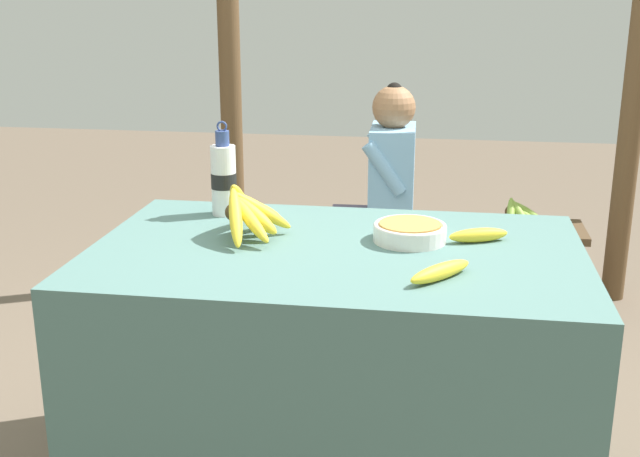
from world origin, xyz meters
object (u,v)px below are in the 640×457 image
at_px(wooden_bench, 418,236).
at_px(banana_bunch_green, 518,212).
at_px(water_bottle, 224,178).
at_px(loose_banana_front, 440,272).
at_px(support_post_near, 229,36).
at_px(serving_bowl, 410,231).
at_px(banana_bunch_ripe, 248,211).
at_px(loose_banana_side, 478,235).
at_px(seated_vendor, 382,181).

xyz_separation_m(wooden_bench, banana_bunch_green, (0.45, -0.00, 0.14)).
height_order(water_bottle, loose_banana_front, water_bottle).
height_order(banana_bunch_green, support_post_near, support_post_near).
height_order(serving_bowl, banana_bunch_green, serving_bowl).
bearing_deg(support_post_near, banana_bunch_green, -10.59).
height_order(banana_bunch_ripe, banana_bunch_green, banana_bunch_ripe).
bearing_deg(banana_bunch_green, support_post_near, 169.41).
relative_size(water_bottle, banana_bunch_green, 0.95).
bearing_deg(banana_bunch_ripe, loose_banana_front, -26.20).
distance_m(serving_bowl, banana_bunch_green, 1.51).
distance_m(water_bottle, loose_banana_side, 0.83).
height_order(banana_bunch_ripe, support_post_near, support_post_near).
height_order(water_bottle, banana_bunch_green, water_bottle).
bearing_deg(seated_vendor, loose_banana_front, 97.90).
distance_m(loose_banana_front, support_post_near, 2.30).
xyz_separation_m(banana_bunch_ripe, loose_banana_front, (0.57, -0.28, -0.06)).
bearing_deg(loose_banana_side, banana_bunch_green, 80.05).
distance_m(serving_bowl, support_post_near, 1.99).
xyz_separation_m(banana_bunch_green, support_post_near, (-1.42, 0.27, 0.76)).
height_order(serving_bowl, support_post_near, support_post_near).
bearing_deg(support_post_near, serving_bowl, -59.72).
distance_m(loose_banana_front, loose_banana_side, 0.35).
relative_size(wooden_bench, seated_vendor, 1.41).
bearing_deg(water_bottle, loose_banana_front, -35.75).
distance_m(water_bottle, loose_banana_front, 0.87).
relative_size(serving_bowl, banana_bunch_green, 0.66).
bearing_deg(loose_banana_side, serving_bowl, -173.61).
bearing_deg(water_bottle, seated_vendor, 70.42).
xyz_separation_m(water_bottle, loose_banana_side, (0.81, -0.17, -0.10)).
bearing_deg(water_bottle, support_post_near, 104.01).
relative_size(banana_bunch_ripe, serving_bowl, 1.58).
distance_m(serving_bowl, wooden_bench, 1.48).
distance_m(banana_bunch_ripe, seated_vendor, 1.46).
bearing_deg(water_bottle, wooden_bench, 63.87).
bearing_deg(serving_bowl, loose_banana_side, 6.39).
bearing_deg(support_post_near, loose_banana_side, -54.57).
height_order(banana_bunch_ripe, serving_bowl, banana_bunch_ripe).
distance_m(loose_banana_front, banana_bunch_green, 1.78).
height_order(wooden_bench, support_post_near, support_post_near).
bearing_deg(loose_banana_front, serving_bowl, 106.61).
bearing_deg(loose_banana_side, loose_banana_front, -107.76).
height_order(water_bottle, wooden_bench, water_bottle).
distance_m(loose_banana_side, support_post_near, 2.08).
relative_size(loose_banana_side, support_post_near, 0.07).
xyz_separation_m(seated_vendor, support_post_near, (-0.79, 0.30, 0.63)).
height_order(water_bottle, seated_vendor, water_bottle).
xyz_separation_m(loose_banana_front, banana_bunch_green, (0.35, 1.72, -0.31)).
relative_size(loose_banana_front, loose_banana_side, 1.04).
bearing_deg(banana_bunch_green, water_bottle, -130.89).
bearing_deg(support_post_near, banana_bunch_ripe, -73.56).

